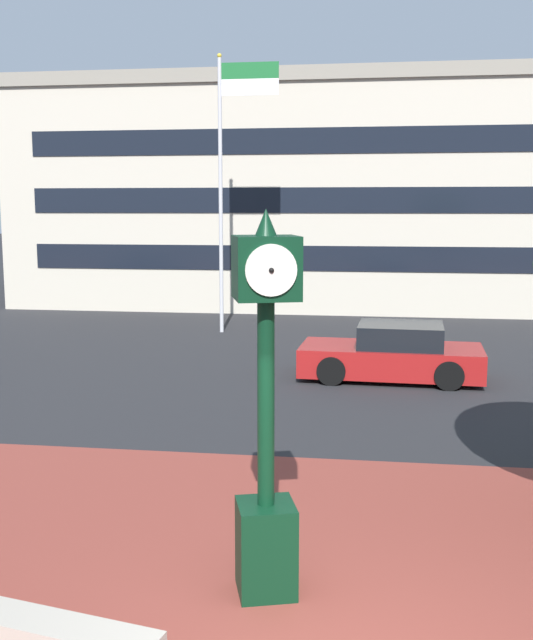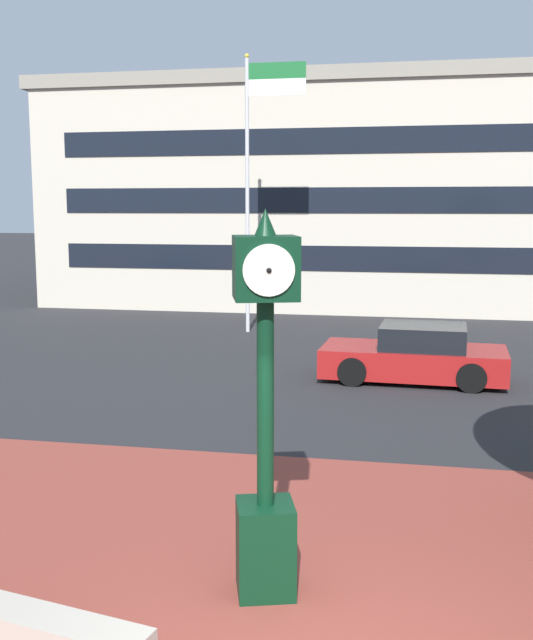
# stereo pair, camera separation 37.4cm
# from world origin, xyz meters

# --- Properties ---
(plaza_brick_paving) EXTENTS (44.00, 9.68, 0.01)m
(plaza_brick_paving) POSITION_xyz_m (0.00, 0.84, 0.00)
(plaza_brick_paving) COLOR brown
(plaza_brick_paving) RESTS_ON ground
(street_clock) EXTENTS (0.76, 0.78, 3.89)m
(street_clock) POSITION_xyz_m (-0.72, 1.43, 1.79)
(street_clock) COLOR black
(street_clock) RESTS_ON ground
(car_street_mid) EXTENTS (4.18, 2.10, 1.28)m
(car_street_mid) POSITION_xyz_m (0.77, 11.51, 0.57)
(car_street_mid) COLOR maroon
(car_street_mid) RESTS_ON ground
(flagpole_primary) EXTENTS (1.86, 0.14, 8.45)m
(flagpole_primary) POSITION_xyz_m (-4.20, 17.46, 5.10)
(flagpole_primary) COLOR silver
(flagpole_primary) RESTS_ON ground
(civic_building) EXTENTS (28.64, 12.81, 8.78)m
(civic_building) POSITION_xyz_m (0.27, 27.86, 4.40)
(civic_building) COLOR beige
(civic_building) RESTS_ON ground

